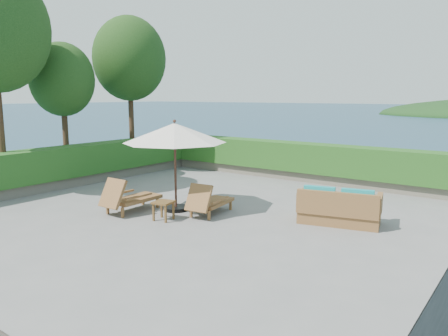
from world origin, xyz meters
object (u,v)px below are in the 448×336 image
Objects in this scene: lounge_left at (129,197)px; lounge_right at (209,201)px; patio_umbrella at (175,134)px; side_table at (163,205)px; wicker_loveseat at (339,209)px.

lounge_left reaches higher than lounge_right.
patio_umbrella is 1.91m from side_table.
lounge_right is 3.23m from wicker_loveseat.
lounge_right is at bearing -171.21° from wicker_loveseat.
lounge_left is (-0.87, -0.87, -1.64)m from patio_umbrella.
lounge_right is at bearing 9.00° from patio_umbrella.
lounge_left is at bearing -134.99° from patio_umbrella.
side_table is at bearing -127.83° from lounge_right.
patio_umbrella reaches higher than wicker_loveseat.
lounge_left is at bearing -158.71° from lounge_right.
patio_umbrella reaches higher than lounge_left.
patio_umbrella is 1.72× the size of lounge_left.
lounge_right is 0.77× the size of wicker_loveseat.
side_table is (0.39, -0.87, -1.65)m from patio_umbrella.
lounge_left is 5.34m from wicker_loveseat.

